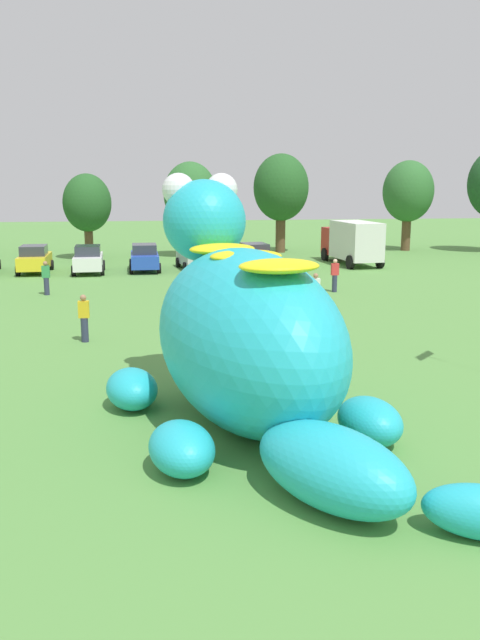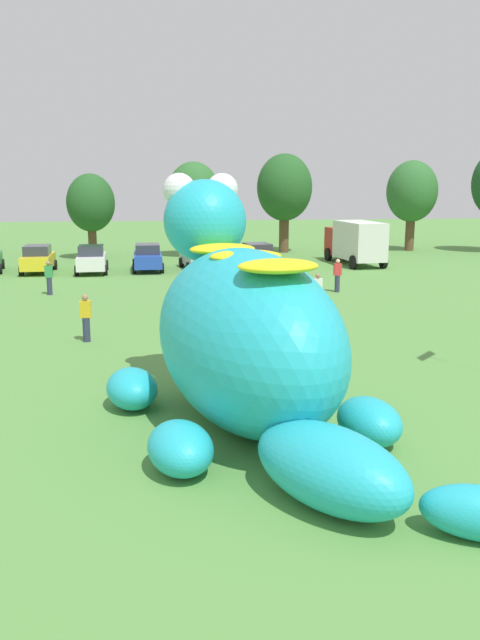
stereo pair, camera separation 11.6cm
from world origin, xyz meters
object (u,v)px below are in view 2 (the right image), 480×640
spectator_mid_field (49,278)px  car_blue (148,257)px  spectator_by_cars (86,318)px  car_white (92,259)px  giant_inflatable_creature (247,336)px  car_red (257,257)px  spectator_near_inflatable (317,293)px  box_truck (355,241)px  car_yellow (38,259)px  car_silver (198,256)px  spectator_wandering (337,276)px

spectator_mid_field → car_blue: bearing=59.9°
spectator_mid_field → spectator_by_cars: bearing=-74.7°
car_white → spectator_mid_field: (-1.39, -7.90, -0.01)m
giant_inflatable_creature → spectator_by_cars: bearing=117.4°
giant_inflatable_creature → car_blue: bearing=95.2°
car_red → spectator_by_cars: 20.32m
giant_inflatable_creature → spectator_mid_field: giant_inflatable_creature is taller
spectator_near_inflatable → giant_inflatable_creature: bearing=-111.0°
giant_inflatable_creature → box_truck: 31.08m
car_blue → car_red: 6.99m
car_yellow → spectator_mid_field: (1.93, -8.44, -0.01)m
car_white → giant_inflatable_creature: bearing=-77.5°
car_white → car_red: size_ratio=0.98×
car_silver → spectator_by_cars: size_ratio=2.51×
car_yellow → spectator_near_inflatable: bearing=-45.6°
car_white → box_truck: box_truck is taller
car_white → car_blue: 3.49m
car_blue → spectator_near_inflatable: bearing=-62.8°
giant_inflatable_creature → car_yellow: (-9.27, 27.43, -1.28)m
car_white → spectator_wandering: size_ratio=2.44×
car_blue → spectator_mid_field: car_blue is taller
car_yellow → spectator_wandering: bearing=-30.0°
car_red → car_blue: bearing=176.6°
car_white → box_truck: 17.65m
car_white → box_truck: bearing=6.3°
car_yellow → spectator_by_cars: size_ratio=2.43×
car_blue → spectator_mid_field: size_ratio=2.42×
box_truck → spectator_wandering: size_ratio=3.84×
giant_inflatable_creature → car_yellow: bearing=108.7°
car_yellow → car_white: bearing=-9.2°
spectator_wandering → spectator_mid_field: bearing=175.7°
car_silver → spectator_near_inflatable: (4.23, -14.83, -0.01)m
car_blue → car_red: same height
spectator_near_inflatable → spectator_by_cars: (-9.48, -4.17, 0.00)m
car_blue → spectator_by_cars: car_blue is taller
spectator_by_cars → spectator_wandering: 14.92m
giant_inflatable_creature → spectator_wandering: 19.35m
car_red → giant_inflatable_creature: bearing=-99.4°
spectator_mid_field → giant_inflatable_creature: bearing=-68.9°
car_silver → spectator_by_cars: 19.71m
spectator_near_inflatable → spectator_by_cars: 10.36m
car_white → spectator_mid_field: car_white is taller
car_white → spectator_near_inflatable: size_ratio=2.44×
spectator_by_cars → giant_inflatable_creature: bearing=-62.6°
car_silver → car_red: bearing=-11.9°
car_blue → spectator_mid_field: (-4.85, -8.38, -0.01)m
spectator_near_inflatable → car_blue: bearing=117.2°
box_truck → car_yellow: bearing=-176.2°
car_blue → spectator_near_inflatable: (7.44, -14.45, -0.01)m
spectator_by_cars → spectator_wandering: size_ratio=1.00×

